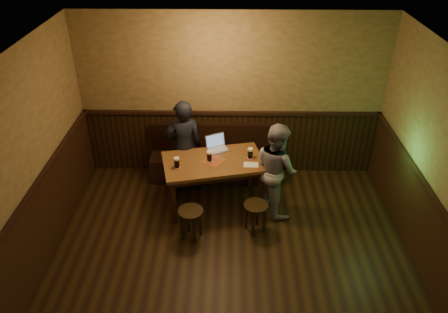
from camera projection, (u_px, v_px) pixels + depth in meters
name	position (u px, v px, depth m)	size (l,w,h in m)	color
room	(230.00, 215.00, 4.90)	(5.04, 6.04, 2.84)	black
bench	(216.00, 161.00, 7.52)	(2.20, 0.50, 0.95)	black
pub_table	(214.00, 167.00, 6.66)	(1.66, 1.17, 0.81)	#512517
stool_left	(191.00, 216.00, 6.14)	(0.47, 0.47, 0.49)	black
stool_right	(256.00, 210.00, 6.27)	(0.44, 0.44, 0.48)	black
pint_left	(177.00, 163.00, 6.40)	(0.11, 0.11, 0.17)	#B41A16
pint_mid	(209.00, 156.00, 6.56)	(0.10, 0.10, 0.16)	#B41A16
pint_right	(250.00, 153.00, 6.63)	(0.11, 0.11, 0.17)	#B41A16
laptop	(217.00, 146.00, 6.87)	(0.40, 0.37, 0.23)	silver
menu	(251.00, 165.00, 6.50)	(0.22, 0.15, 0.00)	silver
person_suit	(184.00, 147.00, 6.96)	(0.59, 0.38, 1.61)	black
person_grey	(276.00, 169.00, 6.52)	(0.73, 0.57, 1.49)	gray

